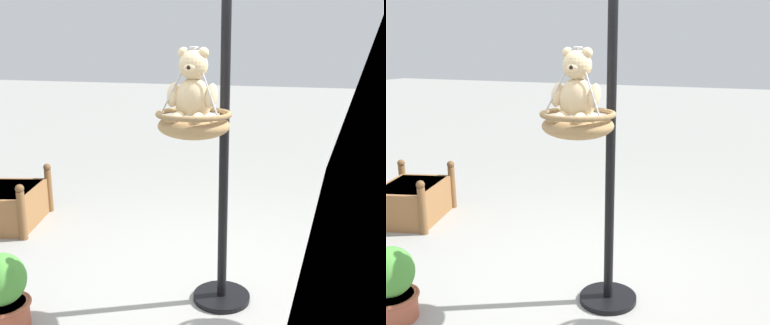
# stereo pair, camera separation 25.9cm
# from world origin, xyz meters

# --- Properties ---
(ground_plane) EXTENTS (40.00, 40.00, 0.00)m
(ground_plane) POSITION_xyz_m (0.00, 0.00, 0.00)
(ground_plane) COLOR gray
(display_pole_central) EXTENTS (0.44, 0.44, 2.54)m
(display_pole_central) POSITION_xyz_m (-0.25, -0.01, 0.80)
(display_pole_central) COLOR black
(display_pole_central) RESTS_ON ground
(hanging_basket_with_teddy) EXTENTS (0.51, 0.51, 0.60)m
(hanging_basket_with_teddy) POSITION_xyz_m (-0.10, 0.24, 1.42)
(hanging_basket_with_teddy) COLOR #A37F51
(teddy_bear) EXTENTS (0.34, 0.29, 0.49)m
(teddy_bear) POSITION_xyz_m (-0.10, 0.26, 1.63)
(teddy_bear) COLOR #D1B789
(wooden_planter_box) EXTENTS (0.92, 1.06, 0.59)m
(wooden_planter_box) POSITION_xyz_m (2.37, -0.83, 0.23)
(wooden_planter_box) COLOR olive
(wooden_planter_box) RESTS_ON ground
(potted_plant_bushy_green) EXTENTS (0.37, 0.37, 0.56)m
(potted_plant_bushy_green) POSITION_xyz_m (1.11, 0.80, 0.27)
(potted_plant_bushy_green) COLOR #AD563D
(potted_plant_bushy_green) RESTS_ON ground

